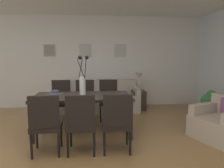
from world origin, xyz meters
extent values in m
plane|color=olive|center=(0.00, 0.00, 0.00)|extent=(9.00, 9.00, 0.00)
cube|color=silver|center=(0.00, 3.25, 1.30)|extent=(9.00, 0.10, 2.60)
cube|color=black|center=(0.20, 0.99, 0.71)|extent=(1.80, 0.91, 0.05)
cube|color=black|center=(1.04, 1.38, 0.34)|extent=(0.07, 0.07, 0.69)
cube|color=black|center=(-0.64, 1.38, 0.34)|extent=(0.07, 0.07, 0.69)
cube|color=black|center=(1.04, 0.59, 0.34)|extent=(0.07, 0.07, 0.69)
cube|color=black|center=(-0.64, 0.59, 0.34)|extent=(0.07, 0.07, 0.69)
cube|color=black|center=(-0.31, 0.23, 0.42)|extent=(0.46, 0.46, 0.08)
cube|color=black|center=(-0.30, 0.04, 0.68)|extent=(0.42, 0.08, 0.48)
cylinder|color=black|center=(-0.13, 0.43, 0.19)|extent=(0.04, 0.04, 0.38)
cylinder|color=black|center=(-0.51, 0.41, 0.19)|extent=(0.04, 0.04, 0.38)
cylinder|color=black|center=(-0.11, 0.05, 0.19)|extent=(0.04, 0.04, 0.38)
cylinder|color=black|center=(-0.49, 0.03, 0.19)|extent=(0.04, 0.04, 0.38)
cube|color=black|center=(-0.32, 1.79, 0.42)|extent=(0.47, 0.47, 0.08)
cube|color=black|center=(-0.33, 1.98, 0.68)|extent=(0.42, 0.08, 0.48)
cylinder|color=black|center=(-0.50, 1.59, 0.19)|extent=(0.04, 0.04, 0.38)
cylinder|color=black|center=(-0.12, 1.61, 0.19)|extent=(0.04, 0.04, 0.38)
cylinder|color=black|center=(-0.52, 1.97, 0.19)|extent=(0.04, 0.04, 0.38)
cylinder|color=black|center=(-0.14, 1.99, 0.19)|extent=(0.04, 0.04, 0.38)
cube|color=black|center=(0.21, 0.21, 0.42)|extent=(0.45, 0.45, 0.08)
cube|color=black|center=(0.21, 0.02, 0.68)|extent=(0.42, 0.07, 0.48)
cylinder|color=black|center=(0.41, 0.40, 0.19)|extent=(0.04, 0.04, 0.38)
cylinder|color=black|center=(0.03, 0.40, 0.19)|extent=(0.04, 0.04, 0.38)
cylinder|color=black|center=(0.40, 0.02, 0.19)|extent=(0.04, 0.04, 0.38)
cylinder|color=black|center=(0.02, 0.02, 0.19)|extent=(0.04, 0.04, 0.38)
cube|color=black|center=(0.20, 1.77, 0.42)|extent=(0.47, 0.47, 0.08)
cube|color=black|center=(0.21, 1.96, 0.68)|extent=(0.42, 0.08, 0.48)
cylinder|color=black|center=(0.00, 1.59, 0.19)|extent=(0.04, 0.04, 0.38)
cylinder|color=black|center=(0.38, 1.57, 0.19)|extent=(0.04, 0.04, 0.38)
cylinder|color=black|center=(0.02, 1.97, 0.19)|extent=(0.04, 0.04, 0.38)
cylinder|color=black|center=(0.40, 1.95, 0.19)|extent=(0.04, 0.04, 0.38)
cube|color=black|center=(0.75, 0.21, 0.42)|extent=(0.46, 0.46, 0.08)
cube|color=black|center=(0.74, 0.02, 0.68)|extent=(0.42, 0.08, 0.48)
cylinder|color=black|center=(0.95, 0.39, 0.19)|extent=(0.04, 0.04, 0.38)
cylinder|color=black|center=(0.57, 0.40, 0.19)|extent=(0.04, 0.04, 0.38)
cylinder|color=black|center=(0.93, 0.01, 0.19)|extent=(0.04, 0.04, 0.38)
cylinder|color=black|center=(0.55, 0.02, 0.19)|extent=(0.04, 0.04, 0.38)
cube|color=black|center=(0.75, 1.78, 0.42)|extent=(0.45, 0.45, 0.08)
cube|color=black|center=(0.76, 1.97, 0.68)|extent=(0.42, 0.07, 0.48)
cylinder|color=black|center=(0.56, 1.60, 0.19)|extent=(0.04, 0.04, 0.38)
cylinder|color=black|center=(0.94, 1.59, 0.19)|extent=(0.04, 0.04, 0.38)
cylinder|color=black|center=(0.57, 1.98, 0.19)|extent=(0.04, 0.04, 0.38)
cylinder|color=black|center=(0.95, 1.97, 0.19)|extent=(0.04, 0.04, 0.38)
cylinder|color=white|center=(0.20, 0.99, 0.91)|extent=(0.11, 0.11, 0.34)
cylinder|color=black|center=(0.26, 1.00, 1.24)|extent=(0.05, 0.12, 0.37)
sphere|color=black|center=(0.29, 1.01, 1.44)|extent=(0.07, 0.07, 0.07)
cylinder|color=black|center=(0.17, 1.04, 1.24)|extent=(0.08, 0.05, 0.38)
sphere|color=black|center=(0.16, 1.06, 1.44)|extent=(0.07, 0.07, 0.07)
cylinder|color=black|center=(0.18, 0.93, 1.24)|extent=(0.15, 0.06, 0.36)
sphere|color=black|center=(0.18, 0.90, 1.44)|extent=(0.07, 0.07, 0.07)
cylinder|color=#4C4742|center=(-0.34, 0.78, 0.74)|extent=(0.32, 0.32, 0.01)
cylinder|color=#475166|center=(-0.34, 0.78, 0.78)|extent=(0.17, 0.17, 0.06)
cylinder|color=#3C4556|center=(-0.34, 0.78, 0.79)|extent=(0.13, 0.13, 0.04)
cylinder|color=#4C4742|center=(-0.34, 1.19, 0.74)|extent=(0.32, 0.32, 0.01)
cylinder|color=#475166|center=(-0.34, 1.19, 0.78)|extent=(0.17, 0.17, 0.06)
cylinder|color=#3C4556|center=(-0.34, 1.19, 0.79)|extent=(0.13, 0.13, 0.04)
cube|color=#B2A899|center=(0.59, 2.65, 0.21)|extent=(2.04, 0.84, 0.42)
cube|color=#B2A899|center=(0.59, 2.99, 0.61)|extent=(2.04, 0.16, 0.38)
cube|color=#B2A899|center=(1.57, 2.65, 0.52)|extent=(0.10, 0.84, 0.20)
cube|color=#B2A899|center=(-0.38, 2.65, 0.52)|extent=(0.10, 0.84, 0.20)
cube|color=#3D2D23|center=(1.66, 2.68, 0.26)|extent=(0.36, 0.36, 0.52)
cylinder|color=beige|center=(1.66, 2.68, 0.56)|extent=(0.12, 0.12, 0.08)
cylinder|color=beige|center=(1.66, 2.68, 0.74)|extent=(0.02, 0.02, 0.30)
cone|color=beige|center=(1.66, 2.68, 0.94)|extent=(0.22, 0.22, 0.18)
cube|color=#B7A893|center=(2.62, 0.47, 0.20)|extent=(1.03, 1.03, 0.40)
cube|color=#B7A893|center=(2.49, 0.77, 0.49)|extent=(0.69, 0.37, 0.18)
cube|color=#B2ADA3|center=(-0.80, 3.18, 1.63)|extent=(0.33, 0.02, 0.35)
cube|color=gray|center=(-0.80, 3.17, 1.63)|extent=(0.28, 0.01, 0.30)
cube|color=#B2ADA3|center=(0.20, 3.18, 1.63)|extent=(0.33, 0.02, 0.36)
cube|color=#B2B2AD|center=(0.20, 3.17, 1.63)|extent=(0.28, 0.01, 0.31)
cube|color=#B2ADA3|center=(1.20, 3.18, 1.63)|extent=(0.34, 0.02, 0.36)
cube|color=#B2B2AD|center=(1.20, 3.17, 1.63)|extent=(0.29, 0.01, 0.31)
cylinder|color=brown|center=(3.15, 1.77, 0.11)|extent=(0.24, 0.24, 0.22)
sphere|color=#387A42|center=(3.15, 1.77, 0.40)|extent=(0.36, 0.36, 0.36)
sphere|color=#387A42|center=(3.20, 1.74, 0.56)|extent=(0.22, 0.22, 0.22)
camera|label=1|loc=(0.38, -2.92, 1.47)|focal=33.72mm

